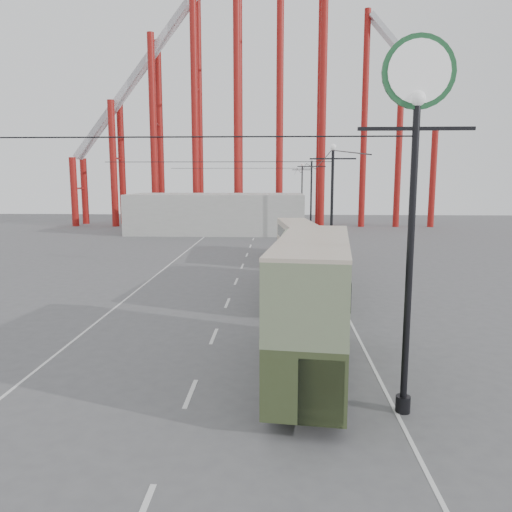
{
  "coord_description": "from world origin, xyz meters",
  "views": [
    {
      "loc": [
        1.8,
        -17.27,
        6.94
      ],
      "look_at": [
        0.7,
        8.05,
        3.0
      ],
      "focal_mm": 35.0,
      "sensor_mm": 36.0,
      "label": 1
    }
  ],
  "objects_px": {
    "double_decker_bus": "(313,300)",
    "pedestrian": "(294,296)",
    "single_decker_cream": "(298,239)",
    "single_decker_green": "(302,263)",
    "lamp_post_near": "(415,145)"
  },
  "relations": [
    {
      "from": "single_decker_green",
      "to": "single_decker_cream",
      "type": "distance_m",
      "value": 13.05
    },
    {
      "from": "double_decker_bus",
      "to": "single_decker_cream",
      "type": "relative_size",
      "value": 0.89
    },
    {
      "from": "lamp_post_near",
      "to": "single_decker_green",
      "type": "height_order",
      "value": "lamp_post_near"
    },
    {
      "from": "lamp_post_near",
      "to": "pedestrian",
      "type": "relative_size",
      "value": 5.55
    },
    {
      "from": "single_decker_green",
      "to": "lamp_post_near",
      "type": "bearing_deg",
      "value": -76.46
    },
    {
      "from": "lamp_post_near",
      "to": "single_decker_green",
      "type": "bearing_deg",
      "value": 98.63
    },
    {
      "from": "lamp_post_near",
      "to": "single_decker_green",
      "type": "relative_size",
      "value": 0.89
    },
    {
      "from": "pedestrian",
      "to": "single_decker_green",
      "type": "bearing_deg",
      "value": -127.14
    },
    {
      "from": "double_decker_bus",
      "to": "pedestrian",
      "type": "relative_size",
      "value": 4.85
    },
    {
      "from": "double_decker_bus",
      "to": "pedestrian",
      "type": "height_order",
      "value": "double_decker_bus"
    },
    {
      "from": "lamp_post_near",
      "to": "pedestrian",
      "type": "distance_m",
      "value": 13.12
    },
    {
      "from": "double_decker_bus",
      "to": "single_decker_cream",
      "type": "xyz_separation_m",
      "value": [
        0.53,
        25.81,
        -0.95
      ]
    },
    {
      "from": "single_decker_green",
      "to": "pedestrian",
      "type": "distance_m",
      "value": 4.74
    },
    {
      "from": "single_decker_green",
      "to": "single_decker_cream",
      "type": "xyz_separation_m",
      "value": [
        0.31,
        13.04,
        -0.08
      ]
    },
    {
      "from": "double_decker_bus",
      "to": "pedestrian",
      "type": "bearing_deg",
      "value": 99.5
    }
  ]
}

